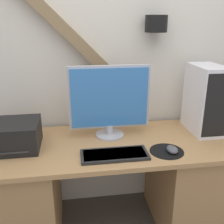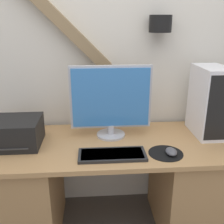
# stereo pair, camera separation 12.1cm
# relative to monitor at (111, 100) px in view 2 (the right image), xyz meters

# --- Properties ---
(wall_back) EXTENTS (6.40, 0.21, 2.70)m
(wall_back) POSITION_rel_monitor_xyz_m (-0.03, 0.28, 0.39)
(wall_back) COLOR silver
(wall_back) RESTS_ON ground_plane
(desk) EXTENTS (1.67, 0.68, 0.71)m
(desk) POSITION_rel_monitor_xyz_m (-0.02, -0.11, -0.60)
(desk) COLOR tan
(desk) RESTS_ON ground_plane
(monitor) EXTENTS (0.55, 0.20, 0.50)m
(monitor) POSITION_rel_monitor_xyz_m (0.00, 0.00, 0.00)
(monitor) COLOR #B7B7BC
(monitor) RESTS_ON desk
(keyboard) EXTENTS (0.41, 0.17, 0.02)m
(keyboard) POSITION_rel_monitor_xyz_m (-0.01, -0.30, -0.25)
(keyboard) COLOR black
(keyboard) RESTS_ON desk
(mousepad) EXTENTS (0.21, 0.21, 0.00)m
(mousepad) POSITION_rel_monitor_xyz_m (0.32, -0.29, -0.26)
(mousepad) COLOR black
(mousepad) RESTS_ON desk
(mouse) EXTENTS (0.07, 0.10, 0.04)m
(mouse) POSITION_rel_monitor_xyz_m (0.34, -0.31, -0.24)
(mouse) COLOR #4C4C51
(mouse) RESTS_ON mousepad
(computer_tower) EXTENTS (0.19, 0.33, 0.48)m
(computer_tower) POSITION_rel_monitor_xyz_m (0.68, -0.01, -0.02)
(computer_tower) COLOR white
(computer_tower) RESTS_ON desk
(printer) EXTENTS (0.34, 0.30, 0.17)m
(printer) POSITION_rel_monitor_xyz_m (-0.64, -0.09, -0.18)
(printer) COLOR black
(printer) RESTS_ON desk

